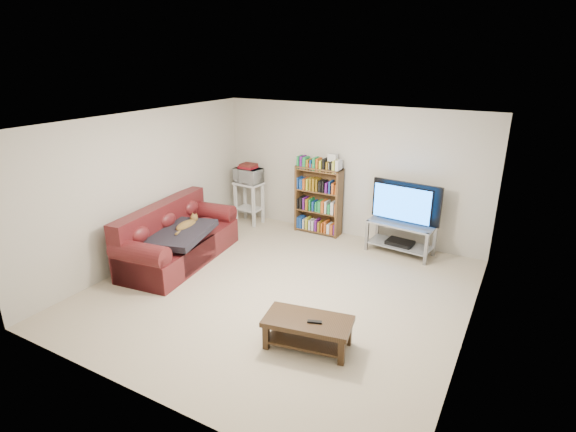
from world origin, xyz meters
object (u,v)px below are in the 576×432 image
Objects in this scene: coffee_table at (308,328)px; tv_stand at (401,233)px; sofa at (176,241)px; bookshelf at (318,200)px.

tv_stand is at bearing 76.17° from coffee_table.
sofa reaches higher than tv_stand.
bookshelf is (-1.43, 3.28, 0.40)m from coffee_table.
coffee_table is 3.12m from tv_stand.
tv_stand is 0.89× the size of bookshelf.
tv_stand is (0.19, 3.11, 0.12)m from coffee_table.
bookshelf is (1.52, 2.22, 0.33)m from sofa.
tv_stand is at bearing 25.95° from sofa.
sofa is 3.75m from tv_stand.
bookshelf is at bearing 48.58° from sofa.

